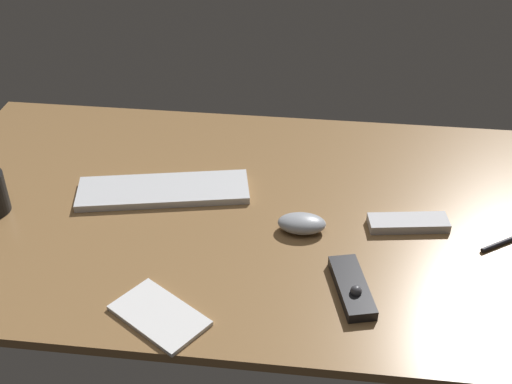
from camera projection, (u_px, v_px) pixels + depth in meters
The scene contains 7 objects.
desk at pixel (236, 212), 144.38cm from camera, with size 140.00×84.00×2.00cm, color olive.
keyboard at pixel (163, 190), 147.95cm from camera, with size 37.68×11.54×1.62cm, color silver.
computer_mouse at pixel (302, 223), 136.49cm from camera, with size 9.94×6.18×3.52cm, color #999EA5.
media_remote at pixel (352, 287), 121.80cm from camera, with size 9.14×16.68×3.49cm.
tv_remote at pixel (408, 223), 137.93cm from camera, with size 16.44×5.25×1.91cm, color #B7B7BC.
notepad at pixel (159, 315), 116.93cm from camera, with size 16.90×9.81×0.84cm, color white.
pen at pixel (509, 240), 134.04cm from camera, with size 0.96×0.96×14.14cm, color black.
Camera 1 is at (18.07, -114.70, 87.03)cm, focal length 46.78 mm.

